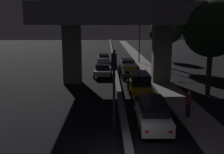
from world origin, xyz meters
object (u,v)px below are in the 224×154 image
at_px(car_white_lead, 152,113).
at_px(car_silver_lead_oncoming, 103,70).
at_px(street_lamp, 137,34).
at_px(car_silver_second_oncoming, 104,58).
at_px(car_taxi_yellow_second, 140,83).
at_px(car_black_third, 130,71).
at_px(traffic_light_left_of_median, 114,76).
at_px(car_dark_green_fourth, 127,64).
at_px(motorcycle_white_filtering_near, 136,108).
at_px(motorcycle_black_filtering_mid, 128,86).
at_px(pedestrian_on_sidewalk, 188,104).
at_px(motorcycle_red_filtering_far, 120,71).

height_order(car_white_lead, car_silver_lead_oncoming, car_white_lead).
xyz_separation_m(street_lamp, car_silver_second_oncoming, (-5.29, -0.11, -3.85)).
bearing_deg(car_silver_second_oncoming, car_taxi_yellow_second, 7.79).
bearing_deg(car_black_third, street_lamp, -10.25).
relative_size(traffic_light_left_of_median, car_silver_second_oncoming, 1.05).
height_order(car_dark_green_fourth, motorcycle_white_filtering_near, car_dark_green_fourth).
distance_m(car_white_lead, motorcycle_black_filtering_mid, 8.37).
distance_m(car_silver_lead_oncoming, motorcycle_black_filtering_mid, 7.99).
bearing_deg(car_taxi_yellow_second, motorcycle_white_filtering_near, 171.34).
relative_size(car_black_third, motorcycle_black_filtering_mid, 2.27).
bearing_deg(street_lamp, car_dark_green_fourth, -106.99).
bearing_deg(motorcycle_white_filtering_near, motorcycle_black_filtering_mid, 2.24).
xyz_separation_m(motorcycle_white_filtering_near, pedestrian_on_sidewalk, (3.32, -0.38, 0.35)).
height_order(car_taxi_yellow_second, motorcycle_black_filtering_mid, car_taxi_yellow_second).
distance_m(car_black_third, car_dark_green_fourth, 5.70).
bearing_deg(car_dark_green_fourth, pedestrian_on_sidewalk, -174.10).
relative_size(car_silver_lead_oncoming, pedestrian_on_sidewalk, 2.55).
height_order(traffic_light_left_of_median, car_white_lead, traffic_light_left_of_median).
xyz_separation_m(traffic_light_left_of_median, car_taxi_yellow_second, (2.47, 8.11, -2.19)).
bearing_deg(traffic_light_left_of_median, car_silver_second_oncoming, 92.09).
relative_size(car_white_lead, car_silver_lead_oncoming, 1.12).
bearing_deg(motorcycle_red_filtering_far, street_lamp, -12.95).
distance_m(traffic_light_left_of_median, motorcycle_black_filtering_mid, 9.29).
height_order(street_lamp, car_white_lead, street_lamp).
height_order(car_silver_second_oncoming, motorcycle_red_filtering_far, car_silver_second_oncoming).
distance_m(car_black_third, motorcycle_white_filtering_near, 12.96).
height_order(car_white_lead, motorcycle_black_filtering_mid, car_white_lead).
height_order(car_silver_lead_oncoming, car_silver_second_oncoming, car_silver_second_oncoming).
xyz_separation_m(motorcycle_black_filtering_mid, pedestrian_on_sidewalk, (3.36, -6.88, 0.38)).
bearing_deg(motorcycle_black_filtering_mid, car_white_lead, -175.94).
height_order(car_black_third, motorcycle_red_filtering_far, car_black_third).
relative_size(car_dark_green_fourth, motorcycle_red_filtering_far, 2.79).
relative_size(car_white_lead, car_silver_second_oncoming, 1.09).
relative_size(car_black_third, car_dark_green_fourth, 0.85).
bearing_deg(car_black_third, car_silver_second_oncoming, 14.23).
bearing_deg(car_taxi_yellow_second, motorcycle_black_filtering_mid, 54.88).
relative_size(traffic_light_left_of_median, pedestrian_on_sidewalk, 2.75).
bearing_deg(traffic_light_left_of_median, car_dark_green_fourth, 83.75).
distance_m(traffic_light_left_of_median, car_dark_green_fourth, 21.19).
bearing_deg(traffic_light_left_of_median, street_lamp, 81.12).
height_order(motorcycle_white_filtering_near, pedestrian_on_sidewalk, pedestrian_on_sidewalk).
bearing_deg(motorcycle_white_filtering_near, car_silver_second_oncoming, 7.72).
relative_size(street_lamp, motorcycle_black_filtering_mid, 4.24).
bearing_deg(motorcycle_white_filtering_near, traffic_light_left_of_median, 147.80).
relative_size(motorcycle_black_filtering_mid, pedestrian_on_sidewalk, 1.08).
relative_size(traffic_light_left_of_median, street_lamp, 0.60).
height_order(car_black_third, motorcycle_black_filtering_mid, car_black_third).
height_order(car_taxi_yellow_second, motorcycle_red_filtering_far, car_taxi_yellow_second).
distance_m(car_black_third, car_silver_second_oncoming, 12.56).
relative_size(car_dark_green_fourth, motorcycle_black_filtering_mid, 2.66).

